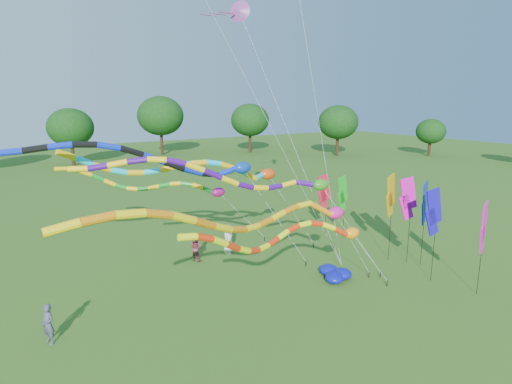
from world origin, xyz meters
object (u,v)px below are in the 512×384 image
blue_nylon_heap (334,275)px  person_b (48,324)px  tube_kite_red (300,236)px  tube_kite_orange (263,217)px  person_c (196,248)px  person_a (228,239)px

blue_nylon_heap → person_b: 13.52m
tube_kite_red → tube_kite_orange: (-1.61, 0.21, 0.98)m
blue_nylon_heap → person_c: (-4.97, 6.24, 0.56)m
tube_kite_orange → person_a: (3.37, 8.85, -4.01)m
tube_kite_red → person_a: tube_kite_red is taller
person_a → tube_kite_red: bearing=-147.3°
tube_kite_red → person_b: bearing=149.5°
tube_kite_red → person_c: bearing=87.3°
tube_kite_red → person_c: (-0.42, 8.96, -3.14)m
tube_kite_red → person_b: size_ratio=7.19×
person_a → person_c: 2.19m
tube_kite_orange → person_c: size_ratio=9.76×
person_b → person_c: person_b is taller
person_a → person_b: size_ratio=1.11×
blue_nylon_heap → person_b: size_ratio=1.01×
blue_nylon_heap → person_a: (-2.79, 6.35, 0.68)m
blue_nylon_heap → person_c: 8.00m
person_b → person_c: 9.72m
person_c → person_b: bearing=96.1°
tube_kite_orange → person_c: 9.75m
person_c → blue_nylon_heap: bearing=-165.0°
person_c → person_a: bearing=-110.8°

